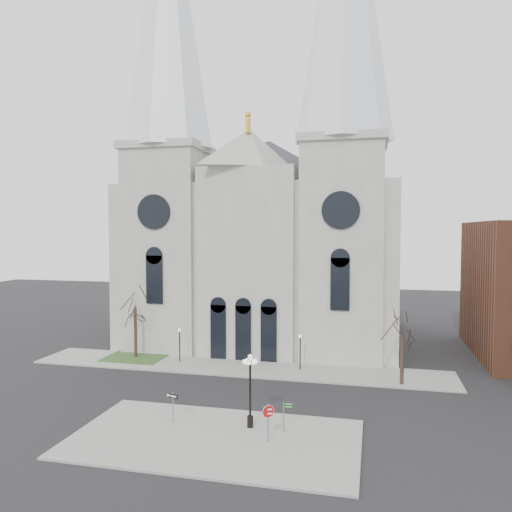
% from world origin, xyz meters
% --- Properties ---
extents(ground, '(160.00, 160.00, 0.00)m').
position_xyz_m(ground, '(0.00, 0.00, 0.00)').
color(ground, black).
rests_on(ground, ground).
extents(sidewalk_near, '(18.00, 10.00, 0.14)m').
position_xyz_m(sidewalk_near, '(3.00, -5.00, 0.07)').
color(sidewalk_near, gray).
rests_on(sidewalk_near, ground).
extents(sidewalk_far, '(40.00, 6.00, 0.14)m').
position_xyz_m(sidewalk_far, '(0.00, 11.00, 0.07)').
color(sidewalk_far, gray).
rests_on(sidewalk_far, ground).
extents(grass_patch, '(6.00, 5.00, 0.18)m').
position_xyz_m(grass_patch, '(-11.00, 12.00, 0.09)').
color(grass_patch, '#2E4F22').
rests_on(grass_patch, ground).
extents(cathedral, '(33.00, 26.66, 54.00)m').
position_xyz_m(cathedral, '(0.00, 22.86, 18.48)').
color(cathedral, '#9F9D94').
rests_on(cathedral, ground).
extents(tree_left, '(3.20, 3.20, 7.50)m').
position_xyz_m(tree_left, '(-11.00, 12.00, 5.58)').
color(tree_left, black).
rests_on(tree_left, ground).
extents(tree_right, '(3.20, 3.20, 6.00)m').
position_xyz_m(tree_right, '(15.00, 9.00, 4.47)').
color(tree_right, black).
rests_on(tree_right, ground).
extents(ped_lamp_left, '(0.32, 0.32, 3.26)m').
position_xyz_m(ped_lamp_left, '(-6.00, 11.50, 2.33)').
color(ped_lamp_left, black).
rests_on(ped_lamp_left, sidewalk_far).
extents(ped_lamp_right, '(0.32, 0.32, 3.26)m').
position_xyz_m(ped_lamp_right, '(6.00, 11.50, 2.33)').
color(ped_lamp_right, black).
rests_on(ped_lamp_right, sidewalk_far).
extents(stop_sign, '(0.81, 0.28, 2.34)m').
position_xyz_m(stop_sign, '(6.40, -4.88, 1.82)').
color(stop_sign, slate).
rests_on(stop_sign, sidewalk_near).
extents(globe_lamp, '(1.11, 1.11, 4.85)m').
position_xyz_m(globe_lamp, '(4.77, -2.89, 3.19)').
color(globe_lamp, black).
rests_on(globe_lamp, sidewalk_near).
extents(one_way_sign, '(0.87, 0.31, 2.05)m').
position_xyz_m(one_way_sign, '(-0.52, -3.27, 1.54)').
color(one_way_sign, slate).
rests_on(one_way_sign, sidewalk_near).
extents(street_name_sign, '(0.63, 0.11, 1.97)m').
position_xyz_m(street_name_sign, '(7.13, -3.12, 1.32)').
color(street_name_sign, slate).
rests_on(street_name_sign, sidewalk_near).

